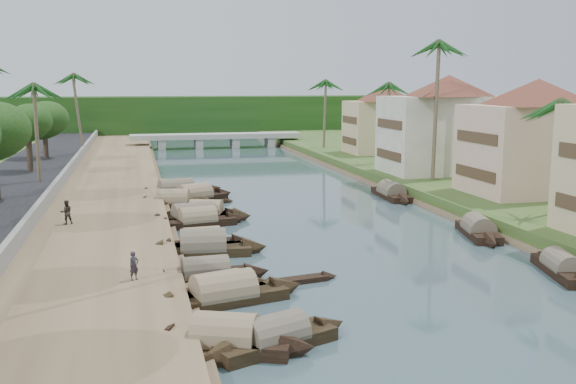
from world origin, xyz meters
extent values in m
plane|color=#3B5258|center=(0.00, 0.00, 0.00)|extent=(220.00, 220.00, 0.00)
cube|color=brown|center=(-16.00, 20.00, 0.40)|extent=(10.00, 180.00, 0.80)
cube|color=#365321|center=(19.00, 20.00, 0.60)|extent=(16.00, 180.00, 1.20)
cube|color=slate|center=(-20.20, 20.00, 1.35)|extent=(0.40, 180.00, 1.10)
cube|color=#163C10|center=(0.00, 95.00, 4.00)|extent=(120.00, 4.00, 8.00)
cube|color=#163C10|center=(0.00, 100.00, 4.00)|extent=(120.00, 4.00, 8.00)
cube|color=#163C10|center=(0.00, 105.00, 4.00)|extent=(120.00, 4.00, 8.00)
cube|color=#9FA096|center=(0.00, 72.00, 2.00)|extent=(28.00, 4.00, 0.80)
cube|color=#9FA096|center=(-9.00, 72.00, 0.90)|extent=(1.20, 3.50, 1.80)
cube|color=#9FA096|center=(-3.00, 72.00, 0.90)|extent=(1.20, 3.50, 1.80)
cube|color=#9FA096|center=(3.00, 72.00, 0.90)|extent=(1.20, 3.50, 1.80)
cube|color=#9FA096|center=(9.00, 72.00, 0.90)|extent=(1.20, 3.50, 1.80)
cube|color=beige|center=(20.00, 14.00, 4.95)|extent=(11.00, 8.00, 7.50)
pyramid|color=brown|center=(20.00, 14.00, 9.80)|extent=(14.11, 14.11, 2.20)
cube|color=#473321|center=(14.45, 14.00, 3.08)|extent=(0.10, 6.40, 0.90)
cube|color=#473321|center=(14.45, 14.00, 6.08)|extent=(0.10, 6.40, 0.90)
cube|color=white|center=(19.00, 28.00, 5.20)|extent=(13.00, 8.00, 8.00)
pyramid|color=brown|center=(19.00, 28.00, 10.30)|extent=(15.59, 15.59, 2.20)
cube|color=#473321|center=(12.45, 28.00, 3.20)|extent=(0.10, 6.40, 0.90)
cube|color=#473321|center=(12.45, 28.00, 6.40)|extent=(0.10, 6.40, 0.90)
cube|color=tan|center=(20.00, 48.00, 4.70)|extent=(10.00, 7.00, 7.00)
pyramid|color=brown|center=(20.00, 48.00, 9.30)|extent=(12.62, 12.62, 2.20)
cube|color=#473321|center=(14.95, 48.00, 2.95)|extent=(0.10, 5.60, 0.90)
cube|color=#473321|center=(14.95, 48.00, 5.75)|extent=(0.10, 5.60, 0.90)
cube|color=black|center=(-7.97, -10.40, 0.20)|extent=(5.44, 3.45, 0.70)
cone|color=black|center=(-5.29, -9.32, 0.28)|extent=(1.93, 1.91, 1.63)
cone|color=black|center=(-10.66, -11.48, 0.28)|extent=(1.93, 1.91, 1.63)
cylinder|color=#6F6553|center=(-7.97, -10.40, 0.58)|extent=(4.32, 3.05, 1.69)
cube|color=black|center=(-9.93, -10.14, 0.20)|extent=(5.56, 3.69, 0.70)
cone|color=black|center=(-7.22, -11.23, 0.28)|extent=(2.05, 2.13, 1.85)
cone|color=black|center=(-12.63, -9.06, 0.28)|extent=(2.05, 2.13, 1.85)
cylinder|color=#8E765A|center=(-9.93, -10.14, 0.58)|extent=(4.44, 3.30, 1.94)
cube|color=black|center=(-9.24, -4.59, 0.20)|extent=(6.46, 3.34, 0.70)
cone|color=black|center=(-5.91, -3.78, 0.28)|extent=(2.13, 2.11, 1.93)
cone|color=black|center=(-12.58, -5.41, 0.28)|extent=(2.13, 2.11, 1.93)
cylinder|color=#8E765A|center=(-9.24, -4.59, 0.58)|extent=(5.06, 3.07, 2.01)
cube|color=black|center=(-9.74, -1.03, 0.20)|extent=(5.25, 1.95, 0.70)
cone|color=black|center=(-6.87, -0.87, 0.28)|extent=(1.57, 1.57, 1.65)
cone|color=black|center=(-12.60, -1.20, 0.28)|extent=(1.57, 1.57, 1.65)
cylinder|color=#6F6553|center=(-9.74, -1.03, 0.58)|extent=(4.04, 1.94, 1.72)
cube|color=black|center=(-9.33, -3.81, 0.20)|extent=(4.77, 2.83, 0.70)
cone|color=black|center=(-6.94, -3.05, 0.28)|extent=(1.67, 1.71, 1.52)
cone|color=black|center=(-11.72, -4.58, 0.28)|extent=(1.67, 1.71, 1.52)
cylinder|color=#8E765A|center=(-9.33, -3.81, 0.58)|extent=(3.77, 2.57, 1.59)
cube|color=black|center=(-9.23, 5.65, 0.20)|extent=(4.94, 2.22, 0.70)
cone|color=black|center=(-6.57, 5.86, 0.28)|extent=(1.55, 1.78, 1.82)
cone|color=black|center=(-11.90, 5.44, 0.28)|extent=(1.55, 1.78, 1.82)
cylinder|color=#8E765A|center=(-9.23, 5.65, 0.58)|extent=(3.82, 2.21, 1.93)
cube|color=black|center=(-9.26, 4.65, 0.20)|extent=(5.98, 2.52, 0.70)
cone|color=black|center=(-6.03, 4.41, 0.28)|extent=(1.84, 2.00, 2.07)
cone|color=black|center=(-12.50, 4.89, 0.28)|extent=(1.84, 2.00, 2.07)
cylinder|color=#6F6553|center=(-9.26, 4.65, 0.58)|extent=(4.61, 2.50, 2.18)
cube|color=black|center=(-8.83, 12.83, 0.20)|extent=(5.85, 2.81, 0.70)
cone|color=black|center=(-5.77, 13.43, 0.28)|extent=(1.89, 1.87, 1.77)
cone|color=black|center=(-11.89, 12.24, 0.28)|extent=(1.89, 1.87, 1.77)
cylinder|color=#8E765A|center=(-8.83, 12.83, 0.58)|extent=(4.56, 2.62, 1.84)
cube|color=black|center=(-7.93, 15.18, 0.20)|extent=(5.55, 3.52, 0.70)
cone|color=black|center=(-5.19, 14.24, 0.28)|extent=(2.01, 2.15, 1.91)
cone|color=black|center=(-10.66, 16.12, 0.28)|extent=(2.01, 2.15, 1.91)
cylinder|color=#8E765A|center=(-7.93, 15.18, 0.58)|extent=(4.41, 3.20, 2.02)
cube|color=black|center=(-9.01, 14.26, 0.20)|extent=(6.62, 3.20, 0.70)
cone|color=black|center=(-5.56, 15.01, 0.28)|extent=(2.13, 2.05, 1.91)
cone|color=black|center=(-12.47, 13.51, 0.28)|extent=(2.13, 2.05, 1.91)
cylinder|color=#6F6553|center=(-9.01, 14.26, 0.58)|extent=(5.17, 2.96, 1.97)
cube|color=black|center=(-10.11, 21.28, 0.20)|extent=(5.92, 3.09, 0.70)
cone|color=black|center=(-7.06, 20.57, 0.28)|extent=(1.97, 1.99, 1.85)
cone|color=black|center=(-13.17, 22.00, 0.28)|extent=(1.97, 1.99, 1.85)
cylinder|color=#8E765A|center=(-10.11, 21.28, 0.58)|extent=(4.64, 2.86, 1.93)
cube|color=black|center=(-8.13, 23.25, 0.20)|extent=(6.30, 4.66, 0.70)
cone|color=black|center=(-5.17, 24.83, 0.28)|extent=(2.42, 2.47, 2.06)
cone|color=black|center=(-11.09, 21.68, 0.28)|extent=(2.42, 2.47, 2.06)
cylinder|color=#8E765A|center=(-8.13, 23.25, 0.58)|extent=(5.08, 4.06, 2.15)
cube|color=black|center=(-9.48, 27.30, 0.20)|extent=(6.96, 3.26, 0.70)
cone|color=black|center=(-5.83, 28.10, 0.28)|extent=(2.21, 2.05, 1.90)
cone|color=black|center=(-13.12, 26.50, 0.28)|extent=(2.21, 2.05, 1.90)
cylinder|color=#6F6553|center=(-9.48, 27.30, 0.58)|extent=(5.43, 3.00, 1.94)
cube|color=black|center=(-9.80, 28.28, 0.20)|extent=(5.06, 2.94, 0.70)
cone|color=black|center=(-7.25, 27.47, 0.28)|extent=(1.75, 1.76, 1.56)
cone|color=black|center=(-12.35, 29.08, 0.28)|extent=(1.75, 1.76, 1.56)
cylinder|color=#8E765A|center=(-9.80, 28.28, 0.58)|extent=(4.00, 2.66, 1.63)
cube|color=black|center=(9.57, -4.31, 0.20)|extent=(2.81, 5.59, 0.70)
cone|color=black|center=(10.31, -1.41, 0.28)|extent=(1.71, 1.82, 1.55)
cylinder|color=#6F6553|center=(9.57, -4.31, 0.58)|extent=(2.55, 4.38, 1.59)
cube|color=black|center=(9.86, 5.14, 0.20)|extent=(3.05, 5.90, 0.70)
cone|color=black|center=(10.59, 8.18, 0.28)|extent=(1.94, 1.95, 1.79)
cone|color=black|center=(9.13, 2.09, 0.28)|extent=(1.94, 1.95, 1.79)
cylinder|color=#6F6553|center=(9.86, 5.14, 0.58)|extent=(2.81, 4.62, 1.86)
cube|color=black|center=(9.92, 20.91, 0.20)|extent=(2.19, 6.61, 0.70)
cone|color=black|center=(10.10, 24.53, 0.28)|extent=(1.77, 1.93, 1.89)
cone|color=black|center=(9.74, 17.29, 0.28)|extent=(1.77, 1.93, 1.89)
cylinder|color=#6F6553|center=(9.92, 20.91, 0.58)|extent=(2.19, 5.07, 1.94)
cube|color=black|center=(-5.07, -2.28, 0.10)|extent=(3.65, 1.41, 0.35)
cone|color=black|center=(-3.09, -1.93, 0.10)|extent=(1.02, 0.94, 0.79)
cone|color=black|center=(-7.05, -2.63, 0.10)|extent=(1.02, 0.94, 0.79)
cube|color=black|center=(-7.01, 21.64, 0.10)|extent=(3.49, 1.40, 0.35)
cone|color=black|center=(-5.13, 22.06, 0.10)|extent=(0.98, 0.85, 0.68)
cone|color=black|center=(-8.89, 21.23, 0.10)|extent=(0.98, 0.85, 0.68)
cylinder|color=#72614C|center=(16.00, 5.56, 5.25)|extent=(0.47, 0.36, 8.09)
sphere|color=#194D1A|center=(16.00, 5.56, 9.13)|extent=(3.20, 3.20, 3.20)
cylinder|color=#72614C|center=(15.00, 22.80, 7.86)|extent=(0.52, 0.36, 13.33)
sphere|color=#194D1A|center=(15.00, 22.80, 14.26)|extent=(3.20, 3.20, 3.20)
cylinder|color=#72614C|center=(16.00, 37.19, 5.88)|extent=(0.46, 0.36, 9.37)
sphere|color=#194D1A|center=(16.00, 37.19, 10.38)|extent=(3.20, 3.20, 3.20)
cylinder|color=#72614C|center=(-22.00, 29.31, 5.91)|extent=(0.36, 0.36, 9.02)
sphere|color=#194D1A|center=(-22.00, 29.31, 10.24)|extent=(3.20, 3.20, 3.20)
cylinder|color=#72614C|center=(14.00, 56.67, 6.10)|extent=(0.62, 0.36, 9.82)
sphere|color=#194D1A|center=(14.00, 56.67, 10.81)|extent=(3.20, 3.20, 3.20)
cylinder|color=#72614C|center=(-20.50, 59.84, 6.62)|extent=(1.22, 0.36, 10.44)
sphere|color=#194D1A|center=(-20.50, 59.84, 11.64)|extent=(3.20, 3.20, 3.20)
cylinder|color=#4B382B|center=(-24.00, 37.56, 3.08)|extent=(0.60, 0.60, 3.44)
ellipsoid|color=#163C10|center=(-24.00, 37.56, 6.37)|extent=(4.41, 4.41, 3.63)
cylinder|color=#4B382B|center=(-24.00, 50.30, 2.95)|extent=(0.60, 0.60, 3.18)
ellipsoid|color=#163C10|center=(-24.00, 50.30, 5.99)|extent=(5.25, 5.25, 4.32)
cylinder|color=#4B382B|center=(24.00, 28.50, 3.06)|extent=(0.60, 0.60, 3.80)
ellipsoid|color=#163C10|center=(24.00, 28.50, 6.69)|extent=(4.04, 4.04, 3.32)
imported|color=#2A2830|center=(-13.40, -2.39, 1.53)|extent=(0.63, 0.60, 1.46)
imported|color=#383027|center=(-17.97, 12.06, 1.64)|extent=(0.95, 0.82, 1.68)
camera|label=1|loc=(-13.08, -34.08, 10.41)|focal=40.00mm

